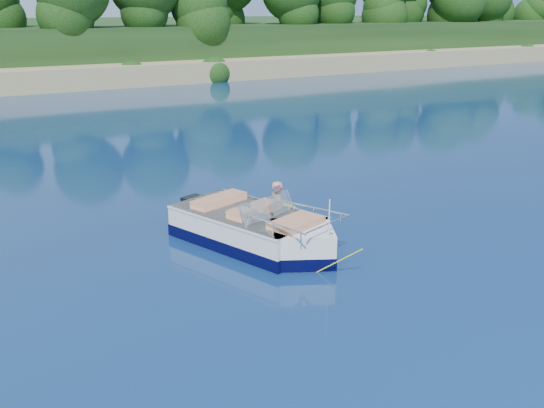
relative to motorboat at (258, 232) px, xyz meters
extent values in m
plane|color=#091740|center=(-0.70, -3.54, -0.35)|extent=(160.00, 160.00, 0.00)
cube|color=tan|center=(-0.70, 34.46, 0.15)|extent=(170.00, 8.00, 2.00)
cylinder|color=black|center=(19.30, 36.46, 2.45)|extent=(0.44, 0.44, 2.60)
sphere|color=black|center=(19.30, 36.46, 4.92)|extent=(4.29, 4.29, 4.29)
cylinder|color=black|center=(47.30, 37.96, 2.65)|extent=(0.44, 0.44, 3.00)
sphere|color=black|center=(47.30, 37.96, 5.50)|extent=(4.95, 4.95, 4.95)
cube|color=white|center=(-0.11, 0.34, -0.06)|extent=(2.89, 3.95, 0.98)
cube|color=white|center=(0.41, -1.25, -0.06)|extent=(1.78, 1.78, 0.98)
cube|color=black|center=(-0.11, 0.34, -0.20)|extent=(2.92, 3.99, 0.28)
cube|color=black|center=(0.41, -1.25, -0.20)|extent=(1.81, 1.81, 0.28)
cube|color=#A87A58|center=(-0.20, 0.61, 0.22)|extent=(2.20, 2.82, 0.09)
cube|color=white|center=(-0.11, 0.34, 0.40)|extent=(2.92, 3.96, 0.06)
cube|color=black|center=(-0.72, 2.18, -0.02)|extent=(0.59, 0.47, 0.84)
cube|color=#8C9EA5|center=(-0.31, -0.41, 0.68)|extent=(0.76, 0.37, 0.45)
cube|color=#8C9EA5|center=(0.49, -0.15, 0.68)|extent=(0.76, 0.54, 0.45)
cube|color=tan|center=(-0.44, -0.01, 0.43)|extent=(0.65, 0.65, 0.37)
cube|color=tan|center=(0.36, 0.25, 0.43)|extent=(0.65, 0.65, 0.37)
cube|color=tan|center=(-0.40, 1.23, 0.43)|extent=(1.55, 0.95, 0.36)
cube|color=tan|center=(0.36, -1.08, 0.41)|extent=(1.39, 1.05, 0.32)
cylinder|color=white|center=(0.63, -1.93, 0.83)|extent=(0.03, 0.03, 0.80)
cube|color=red|center=(0.41, -0.18, 1.05)|extent=(0.20, 0.08, 0.13)
cube|color=silver|center=(0.65, -1.97, 0.46)|extent=(0.11, 0.08, 0.05)
cylinder|color=yellow|center=(0.62, -2.33, -0.02)|extent=(0.64, 0.81, 0.72)
torus|color=yellow|center=(1.36, 1.55, -0.25)|extent=(1.58, 1.58, 0.37)
torus|color=red|center=(1.36, 1.55, -0.24)|extent=(1.30, 1.30, 0.12)
imported|color=tan|center=(1.38, 1.45, -0.35)|extent=(0.56, 0.94, 1.74)
camera|label=1|loc=(-6.51, -11.64, 5.01)|focal=40.00mm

